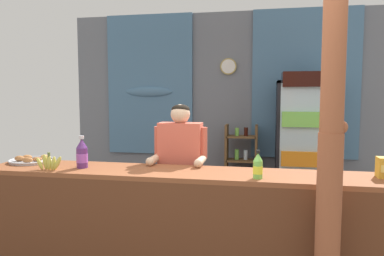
{
  "coord_description": "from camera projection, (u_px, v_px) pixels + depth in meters",
  "views": [
    {
      "loc": [
        0.52,
        -2.58,
        1.63
      ],
      "look_at": [
        -0.2,
        1.09,
        1.29
      ],
      "focal_mm": 34.63,
      "sensor_mm": 36.0,
      "label": 1
    }
  ],
  "objects": [
    {
      "name": "timber_post",
      "position": [
        331.0,
        141.0,
        2.5
      ],
      "size": [
        0.19,
        0.17,
        2.75
      ],
      "color": "#995133",
      "rests_on": "ground"
    },
    {
      "name": "banana_bunch",
      "position": [
        50.0,
        163.0,
        3.24
      ],
      "size": [
        0.27,
        0.06,
        0.16
      ],
      "color": "#CCC14C",
      "rests_on": "stall_counter"
    },
    {
      "name": "plastic_lawn_chair",
      "position": [
        172.0,
        174.0,
        5.33
      ],
      "size": [
        0.62,
        0.62,
        0.86
      ],
      "color": "#E5563D",
      "rests_on": "ground"
    },
    {
      "name": "soda_bottle_lime_soda",
      "position": [
        258.0,
        167.0,
        2.9
      ],
      "size": [
        0.08,
        0.08,
        0.23
      ],
      "color": "#75C64C",
      "rests_on": "stall_counter"
    },
    {
      "name": "shopkeeper",
      "position": [
        180.0,
        162.0,
        3.64
      ],
      "size": [
        0.53,
        0.42,
        1.54
      ],
      "color": "#28282D",
      "rests_on": "ground"
    },
    {
      "name": "back_wall_curtained",
      "position": [
        230.0,
        104.0,
        5.78
      ],
      "size": [
        5.07,
        0.22,
        2.89
      ],
      "color": "slate",
      "rests_on": "ground"
    },
    {
      "name": "bottle_shelf_rack",
      "position": [
        241.0,
        163.0,
        5.52
      ],
      "size": [
        0.48,
        0.28,
        1.19
      ],
      "color": "brown",
      "rests_on": "ground"
    },
    {
      "name": "pastry_tray",
      "position": [
        31.0,
        160.0,
        3.61
      ],
      "size": [
        0.41,
        0.41,
        0.07
      ],
      "color": "#BCBCC1",
      "rests_on": "stall_counter"
    },
    {
      "name": "stall_counter",
      "position": [
        190.0,
        218.0,
        3.09
      ],
      "size": [
        3.77,
        0.56,
        0.97
      ],
      "color": "brown",
      "rests_on": "ground"
    },
    {
      "name": "drink_fridge",
      "position": [
        302.0,
        136.0,
        5.13
      ],
      "size": [
        0.71,
        0.64,
        1.93
      ],
      "color": "black",
      "rests_on": "ground"
    },
    {
      "name": "soda_bottle_grape_soda",
      "position": [
        82.0,
        154.0,
        3.33
      ],
      "size": [
        0.1,
        0.1,
        0.29
      ],
      "color": "#56286B",
      "rests_on": "stall_counter"
    },
    {
      "name": "ground_plane",
      "position": [
        213.0,
        246.0,
        4.0
      ],
      "size": [
        8.25,
        8.25,
        0.0
      ],
      "primitive_type": "plane",
      "color": "slate"
    }
  ]
}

